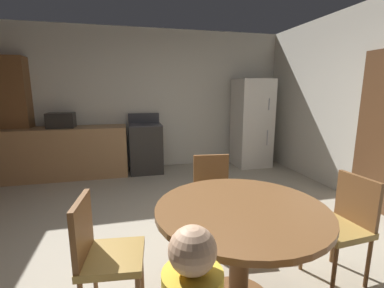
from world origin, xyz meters
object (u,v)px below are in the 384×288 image
(dining_table, at_px, (241,228))
(chair_west, at_px, (102,251))
(refrigerator, at_px, (252,123))
(oven_range, at_px, (146,148))
(chair_north, at_px, (213,192))
(chair_east, at_px, (344,221))
(microwave, at_px, (61,120))

(dining_table, height_order, chair_west, chair_west)
(refrigerator, height_order, chair_west, refrigerator)
(oven_range, relative_size, dining_table, 0.93)
(refrigerator, xyz_separation_m, chair_west, (-2.68, -3.30, -0.38))
(oven_range, xyz_separation_m, chair_north, (0.51, -2.53, 0.03))
(chair_east, height_order, chair_north, same)
(oven_range, bearing_deg, chair_east, -68.39)
(dining_table, bearing_deg, chair_north, 83.50)
(oven_range, xyz_separation_m, dining_table, (0.41, -3.46, 0.13))
(microwave, distance_m, dining_table, 3.94)
(dining_table, relative_size, chair_east, 1.36)
(refrigerator, distance_m, chair_west, 4.27)
(chair_west, bearing_deg, dining_table, 0.00)
(microwave, distance_m, chair_north, 3.23)
(dining_table, distance_m, chair_east, 0.94)
(dining_table, height_order, chair_north, chair_north)
(microwave, relative_size, chair_north, 0.51)
(oven_range, bearing_deg, refrigerator, -1.43)
(oven_range, relative_size, chair_west, 1.26)
(oven_range, bearing_deg, chair_north, -78.51)
(chair_north, bearing_deg, microwave, -135.83)
(chair_west, height_order, chair_north, same)
(refrigerator, relative_size, microwave, 4.00)
(dining_table, bearing_deg, refrigerator, 62.86)
(oven_range, xyz_separation_m, refrigerator, (2.15, -0.05, 0.41))
(chair_east, bearing_deg, dining_table, 0.00)
(refrigerator, height_order, dining_table, refrigerator)
(refrigerator, bearing_deg, dining_table, -117.14)
(refrigerator, xyz_separation_m, dining_table, (-1.75, -3.41, -0.28))
(dining_table, xyz_separation_m, chair_east, (0.94, 0.07, -0.10))
(microwave, height_order, chair_west, microwave)
(chair_west, bearing_deg, oven_range, 87.58)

